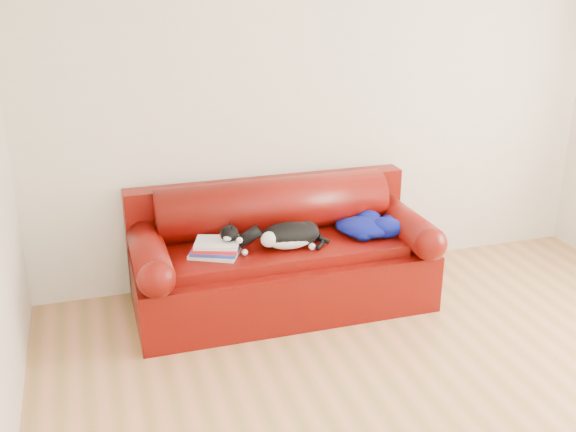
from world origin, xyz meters
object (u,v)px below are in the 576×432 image
sofa_base (282,275)px  cat (290,236)px  book_stack (216,248)px  blanket (368,226)px

sofa_base → cat: (0.02, -0.12, 0.35)m
book_stack → cat: 0.51m
book_stack → blanket: 1.12m
blanket → cat: bearing=-173.5°
blanket → sofa_base: bearing=175.5°
blanket → book_stack: bearing=-177.9°
sofa_base → cat: bearing=-80.9°
book_stack → cat: cat is taller
sofa_base → cat: 0.37m
cat → blanket: 0.62m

